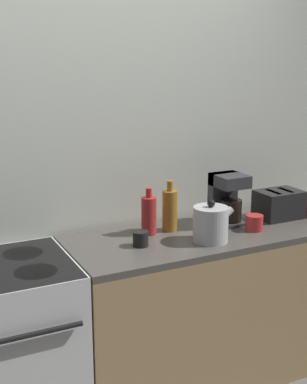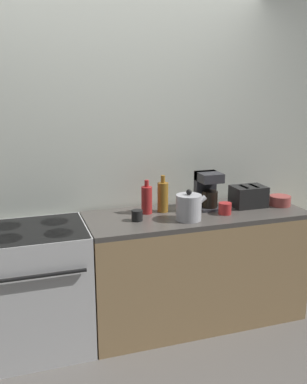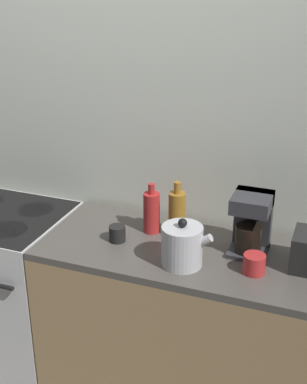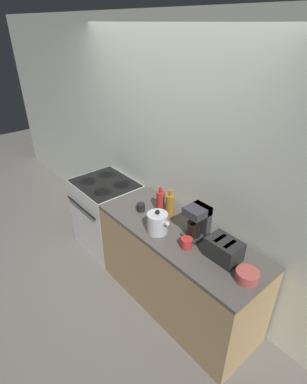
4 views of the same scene
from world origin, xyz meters
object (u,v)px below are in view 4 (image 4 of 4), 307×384
cup_black (141,207)px  coffee_maker (198,220)px  toaster (224,249)px  bowl (247,276)px  kettle (158,223)px  stove (107,214)px  cup_red (187,243)px  bottle_amber (170,205)px  bottle_red (161,201)px

cup_black → coffee_maker: bearing=12.5°
toaster → bowl: size_ratio=1.57×
coffee_maker → bowl: (0.59, -0.12, -0.11)m
kettle → stove: bearing=173.0°
cup_red → cup_black: (-0.67, 0.05, -0.00)m
toaster → coffee_maker: coffee_maker is taller
toaster → cup_red: (-0.27, -0.13, -0.04)m
cup_red → kettle: bearing=-172.0°
cup_red → bottle_amber: bearing=153.9°
stove → bottle_amber: bearing=6.8°
bowl → stove: bearing=179.5°
coffee_maker → bottle_amber: (-0.36, 0.02, -0.03)m
bottle_amber → cup_red: 0.48m
toaster → cup_red: toaster is taller
coffee_maker → bottle_red: coffee_maker is taller
kettle → cup_black: bearing=165.1°
bottle_amber → cup_black: 0.30m
stove → kettle: (1.09, -0.13, 0.52)m
coffee_maker → cup_red: 0.22m
coffee_maker → bottle_red: size_ratio=1.12×
stove → bowl: size_ratio=5.28×
cup_black → toaster: bearing=4.6°
kettle → bottle_amber: bearing=113.7°
stove → coffee_maker: size_ratio=3.05×
stove → toaster: 1.75m
stove → toaster: size_ratio=3.35×
toaster → kettle: bearing=-163.6°
bottle_amber → bowl: bottle_amber is taller
stove → toaster: (1.67, 0.04, 0.51)m
toaster → cup_black: toaster is taller
kettle → cup_red: 0.32m
bottle_red → bowl: size_ratio=1.54×
bottle_red → cup_red: size_ratio=2.66×
cup_black → bowl: (1.20, 0.02, 0.00)m
kettle → bottle_amber: 0.27m
coffee_maker → bottle_red: 0.50m
kettle → bowl: kettle is taller
stove → bottle_amber: size_ratio=3.12×
bottle_amber → cup_red: bottle_amber is taller
toaster → cup_red: size_ratio=2.72×
bowl → toaster: bearing=167.7°
bottle_red → bottle_amber: 0.13m
coffee_maker → cup_red: (0.06, -0.19, -0.11)m
kettle → coffee_maker: coffee_maker is taller
bottle_amber → bowl: 0.97m
toaster → bottle_amber: (-0.69, 0.08, 0.04)m
bottle_red → cup_red: (0.55, -0.20, -0.06)m
cup_red → bowl: bearing=7.7°
coffee_maker → cup_black: (-0.61, -0.14, -0.11)m
cup_red → coffee_maker: bearing=107.1°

